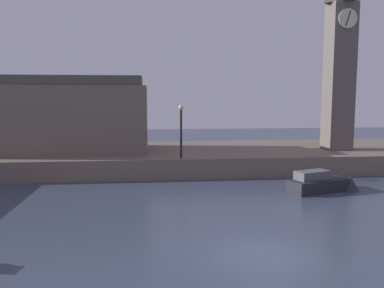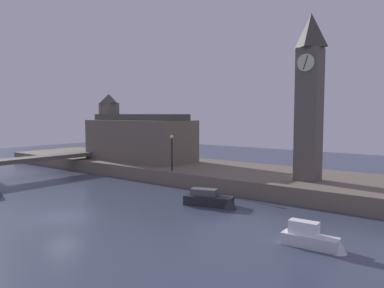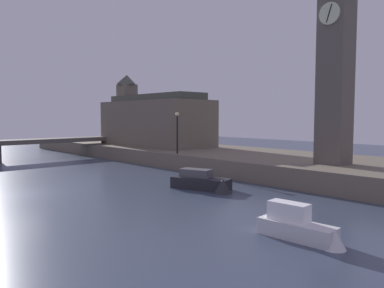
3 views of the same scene
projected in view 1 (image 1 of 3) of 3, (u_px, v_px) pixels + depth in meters
The scene contains 6 objects.
ground_plane at pixel (264, 257), 14.81m from camera, with size 120.00×120.00×0.00m, color #384256.
far_embankment at pixel (199, 157), 34.48m from camera, with size 70.00×12.00×1.50m, color #6B6051.
clock_tower at pixel (340, 56), 32.92m from camera, with size 2.23×2.28×15.18m.
parliament_hall at pixel (52, 115), 32.26m from camera, with size 14.74×6.76×8.99m.
streetlamp at pixel (181, 125), 28.62m from camera, with size 0.36×0.36×3.88m.
boat_barge_dark at pixel (325, 183), 25.05m from camera, with size 5.03×2.69×1.41m.
Camera 1 is at (-4.17, -13.86, 5.92)m, focal length 37.11 mm.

